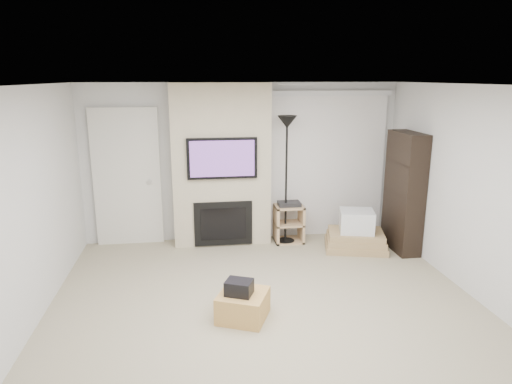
{
  "coord_description": "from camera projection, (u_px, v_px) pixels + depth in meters",
  "views": [
    {
      "loc": [
        -0.8,
        -4.39,
        2.58
      ],
      "look_at": [
        0.0,
        1.2,
        1.15
      ],
      "focal_mm": 32.0,
      "sensor_mm": 36.0,
      "label": 1
    }
  ],
  "objects": [
    {
      "name": "floor",
      "position": [
        272.0,
        321.0,
        4.96
      ],
      "size": [
        5.0,
        5.5,
        0.0
      ],
      "primitive_type": "cube",
      "color": "tan",
      "rests_on": "ground"
    },
    {
      "name": "ceiling",
      "position": [
        274.0,
        86.0,
        4.34
      ],
      "size": [
        5.0,
        5.5,
        0.0
      ],
      "primitive_type": "cube",
      "color": "white",
      "rests_on": "wall_back"
    },
    {
      "name": "wall_back",
      "position": [
        242.0,
        162.0,
        7.29
      ],
      "size": [
        5.0,
        0.0,
        2.5
      ],
      "primitive_type": "cube",
      "rotation": [
        1.57,
        0.0,
        0.0
      ],
      "color": "silver",
      "rests_on": "ground"
    },
    {
      "name": "wall_left",
      "position": [
        13.0,
        222.0,
        4.31
      ],
      "size": [
        0.0,
        5.5,
        2.5
      ],
      "primitive_type": "cube",
      "rotation": [
        1.57,
        0.0,
        1.57
      ],
      "color": "silver",
      "rests_on": "ground"
    },
    {
      "name": "wall_right",
      "position": [
        497.0,
        202.0,
        4.99
      ],
      "size": [
        0.0,
        5.5,
        2.5
      ],
      "primitive_type": "cube",
      "rotation": [
        1.57,
        0.0,
        1.57
      ],
      "color": "silver",
      "rests_on": "ground"
    },
    {
      "name": "hvac_vent",
      "position": [
        296.0,
        84.0,
        5.17
      ],
      "size": [
        0.35,
        0.18,
        0.01
      ],
      "primitive_type": "cube",
      "color": "silver",
      "rests_on": "ceiling"
    },
    {
      "name": "ottoman",
      "position": [
        243.0,
        305.0,
        4.99
      ],
      "size": [
        0.66,
        0.66,
        0.3
      ],
      "primitive_type": "cube",
      "rotation": [
        0.0,
        0.0,
        -0.41
      ],
      "color": "tan",
      "rests_on": "floor"
    },
    {
      "name": "black_bag",
      "position": [
        239.0,
        287.0,
        4.91
      ],
      "size": [
        0.34,
        0.31,
        0.16
      ],
      "primitive_type": "cube",
      "rotation": [
        0.0,
        0.0,
        -0.41
      ],
      "color": "black",
      "rests_on": "ottoman"
    },
    {
      "name": "fireplace_wall",
      "position": [
        221.0,
        166.0,
        7.04
      ],
      "size": [
        1.5,
        0.47,
        2.5
      ],
      "color": "#C3B698",
      "rests_on": "floor"
    },
    {
      "name": "entry_door",
      "position": [
        127.0,
        178.0,
        7.06
      ],
      "size": [
        1.02,
        0.11,
        2.14
      ],
      "color": "silver",
      "rests_on": "floor"
    },
    {
      "name": "vertical_blinds",
      "position": [
        328.0,
        159.0,
        7.43
      ],
      "size": [
        1.98,
        0.1,
        2.37
      ],
      "color": "silver",
      "rests_on": "floor"
    },
    {
      "name": "floor_lamp",
      "position": [
        287.0,
        144.0,
        6.93
      ],
      "size": [
        0.3,
        0.3,
        2.02
      ],
      "color": "black",
      "rests_on": "floor"
    },
    {
      "name": "av_stand",
      "position": [
        289.0,
        221.0,
        7.28
      ],
      "size": [
        0.45,
        0.38,
        0.66
      ],
      "color": "tan",
      "rests_on": "floor"
    },
    {
      "name": "box_stack",
      "position": [
        356.0,
        234.0,
        7.0
      ],
      "size": [
        1.05,
        0.89,
        0.61
      ],
      "color": "tan",
      "rests_on": "floor"
    },
    {
      "name": "bookshelf",
      "position": [
        404.0,
        192.0,
        6.83
      ],
      "size": [
        0.3,
        0.8,
        1.8
      ],
      "color": "black",
      "rests_on": "floor"
    }
  ]
}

